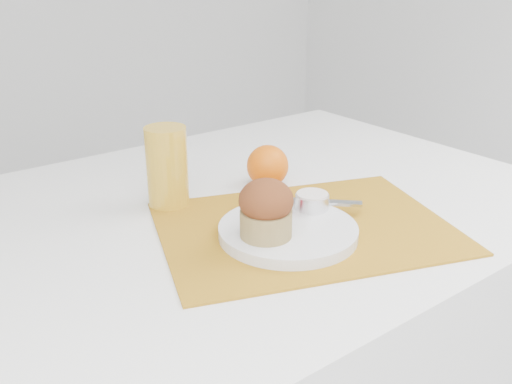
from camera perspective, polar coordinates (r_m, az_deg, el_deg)
table at (r=1.17m, az=-3.00°, el=-18.65°), size 1.20×0.80×0.75m
placemat at (r=0.90m, az=4.90°, el=-3.55°), size 0.53×0.46×0.00m
plate at (r=0.86m, az=3.22°, el=-3.92°), size 0.26×0.26×0.02m
ramekin at (r=0.92m, az=5.63°, el=-0.97°), size 0.06×0.06×0.02m
cream at (r=0.91m, az=5.65°, el=-0.30°), size 0.06×0.06×0.01m
raspberry_near at (r=0.89m, az=2.06°, el=-1.67°), size 0.02×0.02×0.02m
raspberry_far at (r=0.89m, az=3.00°, el=-1.72°), size 0.02×0.02×0.02m
butter_knife at (r=0.94m, az=4.60°, el=-0.91°), size 0.15×0.15×0.00m
orange at (r=1.05m, az=1.17°, el=2.63°), size 0.08×0.08×0.08m
juice_glass at (r=0.97m, az=-8.87°, el=2.44°), size 0.09×0.09×0.14m
muffin at (r=0.81m, az=1.01°, el=-1.69°), size 0.09×0.09×0.09m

